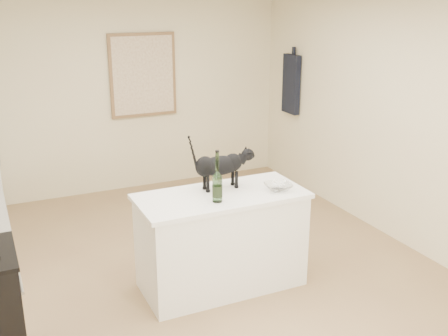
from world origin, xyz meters
The scene contains 12 objects.
floor centered at (0.00, 0.00, 0.00)m, with size 5.50×5.50×0.00m, color #91744D.
wall_back centered at (0.00, 2.75, 1.30)m, with size 4.50×4.50×0.00m, color beige.
wall_front centered at (0.00, -2.75, 1.30)m, with size 4.50×4.50×0.00m, color beige.
wall_right centered at (2.25, 0.00, 1.30)m, with size 5.50×5.50×0.00m, color beige.
island_base centered at (0.10, -0.20, 0.43)m, with size 1.44×0.67×0.86m, color white.
island_top centered at (0.10, -0.20, 0.88)m, with size 1.50×0.70×0.04m, color white.
artwork_frame centered at (0.30, 2.72, 1.55)m, with size 0.90×0.03×1.10m, color brown.
artwork_canvas centered at (0.30, 2.70, 1.55)m, with size 0.82×0.00×1.02m, color beige.
hanging_garment centered at (2.19, 2.05, 1.40)m, with size 0.08×0.34×0.80m, color black.
black_cat centered at (0.14, -0.07, 1.09)m, with size 0.56×0.17×0.39m, color black, non-canonical shape.
wine_bottle centered at (0.00, -0.35, 1.10)m, with size 0.09×0.09×0.40m, color #245120.
glass_bowl centered at (0.61, -0.32, 0.93)m, with size 0.25×0.25×0.06m, color white.
Camera 1 is at (-1.75, -4.23, 2.58)m, focal length 43.20 mm.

